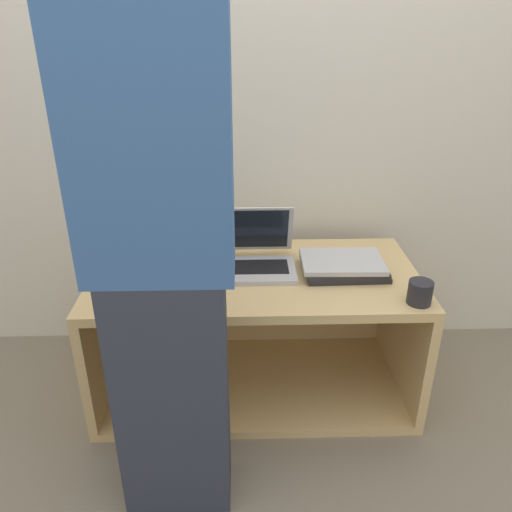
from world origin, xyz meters
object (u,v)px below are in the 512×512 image
Objects in this scene: laptop_open at (255,256)px; mug at (420,292)px; person at (161,259)px; laptop_stack_left at (167,265)px; laptop_stack_right at (343,266)px.

laptop_open is 3.70× the size of mug.
person is at bearing -161.68° from mug.
mug is at bearing -15.09° from laptop_stack_left.
laptop_stack_left is at bearing 98.39° from person.
laptop_open is at bearing 152.44° from mug.
laptop_open is 0.65m from mug.
person is 0.93m from mug.
laptop_open reaches higher than laptop_stack_right.
person reaches higher than laptop_stack_left.
laptop_open is 0.18× the size of person.
laptop_stack_right is 0.86m from person.
mug is (0.85, 0.28, -0.28)m from person.
laptop_stack_left is at bearing 164.91° from mug.
laptop_stack_left is 0.61m from person.
mug reaches higher than laptop_stack_left.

